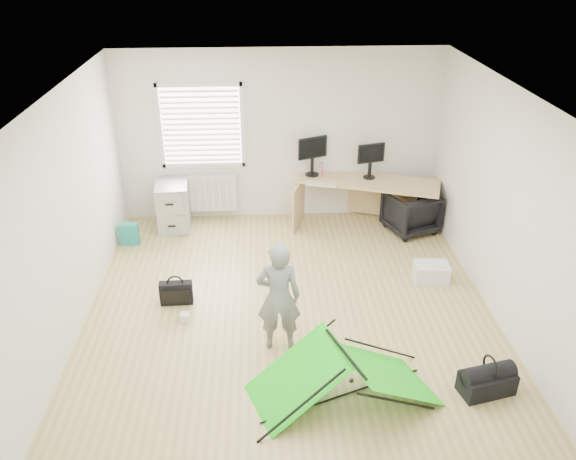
{
  "coord_description": "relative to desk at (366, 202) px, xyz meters",
  "views": [
    {
      "loc": [
        -0.33,
        -5.64,
        4.18
      ],
      "look_at": [
        0.0,
        0.4,
        0.95
      ],
      "focal_mm": 35.0,
      "sensor_mm": 36.0,
      "label": 1
    }
  ],
  "objects": [
    {
      "name": "radiator",
      "position": [
        -2.55,
        0.32,
        0.08
      ],
      "size": [
        1.0,
        0.12,
        0.6
      ],
      "primitive_type": "cube",
      "color": "silver",
      "rests_on": "back_wall"
    },
    {
      "name": "monitor_right",
      "position": [
        0.04,
        0.1,
        0.58
      ],
      "size": [
        0.44,
        0.2,
        0.42
      ],
      "primitive_type": "cube",
      "rotation": [
        0.0,
        0.0,
        0.25
      ],
      "color": "black",
      "rests_on": "desk"
    },
    {
      "name": "person",
      "position": [
        -1.51,
        -2.96,
        0.29
      ],
      "size": [
        0.5,
        0.34,
        1.34
      ],
      "primitive_type": "imported",
      "rotation": [
        0.0,
        0.0,
        3.1
      ],
      "color": "slate",
      "rests_on": "ground"
    },
    {
      "name": "kite",
      "position": [
        -0.89,
        -3.79,
        -0.09
      ],
      "size": [
        1.97,
        1.39,
        0.56
      ],
      "primitive_type": null,
      "rotation": [
        0.0,
        0.0,
        0.37
      ],
      "color": "#19D414",
      "rests_on": "ground"
    },
    {
      "name": "white_box",
      "position": [
        -2.63,
        -2.45,
        -0.32
      ],
      "size": [
        0.12,
        0.12,
        0.11
      ],
      "primitive_type": "cube",
      "rotation": [
        0.0,
        0.0,
        -0.11
      ],
      "color": "silver",
      "rests_on": "ground"
    },
    {
      "name": "back_wall",
      "position": [
        -1.35,
        0.4,
        0.98
      ],
      "size": [
        5.0,
        0.02,
        2.7
      ],
      "primitive_type": "cube",
      "color": "silver",
      "rests_on": "ground"
    },
    {
      "name": "window",
      "position": [
        -2.55,
        0.36,
        1.18
      ],
      "size": [
        1.2,
        0.06,
        1.2
      ],
      "primitive_type": "cube",
      "color": "silver",
      "rests_on": "back_wall"
    },
    {
      "name": "thermos",
      "position": [
        -0.72,
        0.2,
        0.49
      ],
      "size": [
        0.08,
        0.08,
        0.23
      ],
      "primitive_type": "cylinder",
      "rotation": [
        0.0,
        0.0,
        0.41
      ],
      "color": "#AD6076",
      "rests_on": "desk"
    },
    {
      "name": "tote_bag",
      "position": [
        -3.66,
        -0.48,
        -0.21
      ],
      "size": [
        0.28,
        0.13,
        0.33
      ],
      "primitive_type": "cube",
      "rotation": [
        0.0,
        0.0,
        0.02
      ],
      "color": "teal",
      "rests_on": "ground"
    },
    {
      "name": "laptop_bag",
      "position": [
        -2.77,
        -2.07,
        -0.22
      ],
      "size": [
        0.41,
        0.14,
        0.31
      ],
      "primitive_type": "cube",
      "rotation": [
        0.0,
        0.0,
        0.03
      ],
      "color": "black",
      "rests_on": "ground"
    },
    {
      "name": "office_chair",
      "position": [
        0.64,
        -0.29,
        -0.05
      ],
      "size": [
        0.9,
        0.91,
        0.65
      ],
      "primitive_type": "imported",
      "rotation": [
        0.0,
        0.0,
        3.51
      ],
      "color": "black",
      "rests_on": "ground"
    },
    {
      "name": "filing_cabinet",
      "position": [
        -3.05,
        0.02,
        0.0
      ],
      "size": [
        0.54,
        0.68,
        0.76
      ],
      "primitive_type": "cube",
      "rotation": [
        0.0,
        0.0,
        0.08
      ],
      "color": "#A8ABAE",
      "rests_on": "ground"
    },
    {
      "name": "keyboard",
      "position": [
        -0.74,
        -0.14,
        0.38
      ],
      "size": [
        0.5,
        0.29,
        0.02
      ],
      "primitive_type": "cube",
      "rotation": [
        0.0,
        0.0,
        -0.28
      ],
      "color": "beige",
      "rests_on": "desk"
    },
    {
      "name": "storage_crate",
      "position": [
        0.59,
        -1.71,
        -0.25
      ],
      "size": [
        0.47,
        0.35,
        0.25
      ],
      "primitive_type": "cube",
      "rotation": [
        0.0,
        0.0,
        -0.09
      ],
      "color": "silver",
      "rests_on": "ground"
    },
    {
      "name": "desk",
      "position": [
        0.0,
        0.0,
        0.0
      ],
      "size": [
        2.3,
        1.37,
        0.75
      ],
      "primitive_type": "cube",
      "rotation": [
        0.0,
        0.0,
        -0.33
      ],
      "color": "tan",
      "rests_on": "ground"
    },
    {
      "name": "ground",
      "position": [
        -1.35,
        -2.35,
        -0.37
      ],
      "size": [
        5.5,
        5.5,
        0.0
      ],
      "primitive_type": "plane",
      "color": "tan",
      "rests_on": "ground"
    },
    {
      "name": "monitor_left",
      "position": [
        -0.85,
        0.26,
        0.61
      ],
      "size": [
        0.49,
        0.29,
        0.47
      ],
      "primitive_type": "cube",
      "rotation": [
        0.0,
        0.0,
        0.41
      ],
      "color": "black",
      "rests_on": "desk"
    },
    {
      "name": "duffel_bag",
      "position": [
        0.57,
        -3.8,
        -0.25
      ],
      "size": [
        0.59,
        0.39,
        0.24
      ],
      "primitive_type": "cube",
      "rotation": [
        0.0,
        0.0,
        0.23
      ],
      "color": "black",
      "rests_on": "ground"
    }
  ]
}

